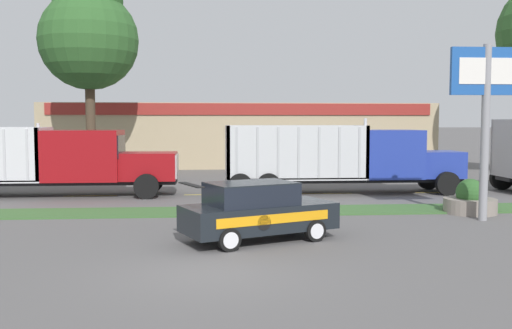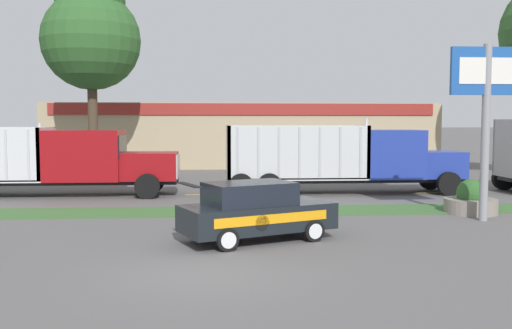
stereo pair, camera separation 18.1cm
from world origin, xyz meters
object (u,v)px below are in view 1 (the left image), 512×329
(dump_truck_trail, at_px, (364,160))
(rally_car, at_px, (257,211))
(stone_planter, at_px, (470,201))
(dump_truck_lead, at_px, (60,162))
(store_sign_post, at_px, (486,97))

(dump_truck_trail, bearing_deg, rally_car, -119.57)
(rally_car, xyz_separation_m, stone_planter, (8.15, 4.20, -0.40))
(rally_car, bearing_deg, dump_truck_trail, 60.43)
(dump_truck_lead, height_order, stone_planter, dump_truck_lead)
(store_sign_post, relative_size, stone_planter, 3.14)
(dump_truck_lead, relative_size, dump_truck_trail, 1.11)
(dump_truck_lead, xyz_separation_m, dump_truck_trail, (13.85, 0.10, 0.01))
(dump_truck_lead, height_order, dump_truck_trail, dump_truck_trail)
(rally_car, bearing_deg, dump_truck_lead, 128.19)
(dump_truck_lead, bearing_deg, rally_car, -51.81)
(dump_truck_trail, xyz_separation_m, store_sign_post, (2.06, -7.58, 2.62))
(dump_truck_lead, bearing_deg, store_sign_post, -25.19)
(dump_truck_trail, bearing_deg, stone_planter, -69.17)
(dump_truck_lead, bearing_deg, dump_truck_trail, 0.39)
(dump_truck_trail, bearing_deg, store_sign_post, -74.81)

